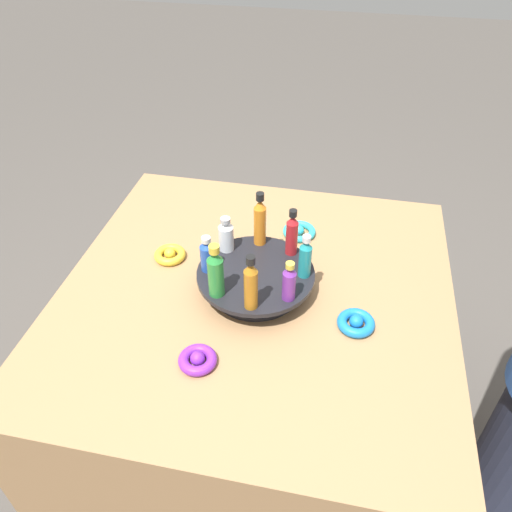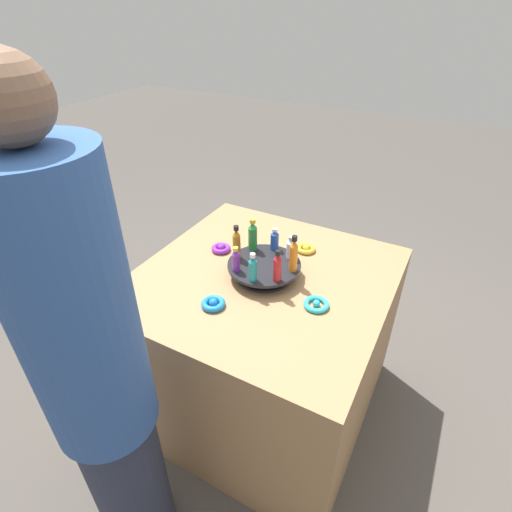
{
  "view_description": "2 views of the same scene",
  "coord_description": "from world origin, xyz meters",
  "px_view_note": "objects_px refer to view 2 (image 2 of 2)",
  "views": [
    {
      "loc": [
        -0.9,
        -0.18,
        1.62
      ],
      "look_at": [
        -0.0,
        -0.0,
        0.86
      ],
      "focal_mm": 35.0,
      "sensor_mm": 36.0,
      "label": 1
    },
    {
      "loc": [
        0.58,
        -1.15,
        1.7
      ],
      "look_at": [
        -0.01,
        -0.05,
        0.88
      ],
      "focal_mm": 28.0,
      "sensor_mm": 36.0,
      "label": 2
    }
  ],
  "objects_px": {
    "ribbon_bow_purple": "(221,248)",
    "ribbon_bow_blue": "(213,304)",
    "bottle_purple": "(236,260)",
    "bottle_teal": "(253,268)",
    "bottle_blue": "(275,240)",
    "bottle_amber": "(237,243)",
    "ribbon_bow_gold": "(306,249)",
    "bottle_red": "(277,267)",
    "bottle_green": "(253,235)",
    "person_figure": "(99,385)",
    "ribbon_bow_teal": "(316,304)",
    "bottle_clear": "(291,248)",
    "display_stand": "(264,269)",
    "bottle_orange": "(294,255)"
  },
  "relations": [
    {
      "from": "bottle_purple",
      "to": "ribbon_bow_gold",
      "type": "xyz_separation_m",
      "value": [
        0.15,
        0.34,
        -0.1
      ]
    },
    {
      "from": "bottle_purple",
      "to": "bottle_orange",
      "type": "height_order",
      "value": "bottle_orange"
    },
    {
      "from": "ribbon_bow_purple",
      "to": "ribbon_bow_gold",
      "type": "height_order",
      "value": "ribbon_bow_purple"
    },
    {
      "from": "display_stand",
      "to": "bottle_clear",
      "type": "bearing_deg",
      "value": 51.33
    },
    {
      "from": "bottle_purple",
      "to": "ribbon_bow_teal",
      "type": "xyz_separation_m",
      "value": [
        0.33,
        0.02,
        -0.1
      ]
    },
    {
      "from": "bottle_red",
      "to": "bottle_purple",
      "type": "bearing_deg",
      "value": -173.67
    },
    {
      "from": "bottle_blue",
      "to": "ribbon_bow_gold",
      "type": "distance_m",
      "value": 0.19
    },
    {
      "from": "bottle_amber",
      "to": "person_figure",
      "type": "xyz_separation_m",
      "value": [
        0.0,
        -0.72,
        -0.05
      ]
    },
    {
      "from": "bottle_purple",
      "to": "bottle_clear",
      "type": "relative_size",
      "value": 1.08
    },
    {
      "from": "bottle_purple",
      "to": "bottle_blue",
      "type": "relative_size",
      "value": 1.07
    },
    {
      "from": "bottle_amber",
      "to": "ribbon_bow_blue",
      "type": "height_order",
      "value": "bottle_amber"
    },
    {
      "from": "bottle_teal",
      "to": "person_figure",
      "type": "bearing_deg",
      "value": -101.78
    },
    {
      "from": "bottle_red",
      "to": "bottle_clear",
      "type": "relative_size",
      "value": 1.35
    },
    {
      "from": "bottle_teal",
      "to": "bottle_clear",
      "type": "xyz_separation_m",
      "value": [
        0.06,
        0.21,
        -0.01
      ]
    },
    {
      "from": "ribbon_bow_purple",
      "to": "bottle_green",
      "type": "bearing_deg",
      "value": -0.92
    },
    {
      "from": "ribbon_bow_gold",
      "to": "person_figure",
      "type": "xyz_separation_m",
      "value": [
        -0.19,
        -0.99,
        0.06
      ]
    },
    {
      "from": "ribbon_bow_blue",
      "to": "ribbon_bow_teal",
      "type": "distance_m",
      "value": 0.37
    },
    {
      "from": "display_stand",
      "to": "bottle_purple",
      "type": "distance_m",
      "value": 0.14
    },
    {
      "from": "bottle_amber",
      "to": "person_figure",
      "type": "height_order",
      "value": "person_figure"
    },
    {
      "from": "bottle_amber",
      "to": "ribbon_bow_blue",
      "type": "distance_m",
      "value": 0.27
    },
    {
      "from": "bottle_orange",
      "to": "bottle_amber",
      "type": "distance_m",
      "value": 0.23
    },
    {
      "from": "bottle_teal",
      "to": "ribbon_bow_blue",
      "type": "distance_m",
      "value": 0.19
    },
    {
      "from": "display_stand",
      "to": "ribbon_bow_purple",
      "type": "distance_m",
      "value": 0.26
    },
    {
      "from": "bottle_clear",
      "to": "ribbon_bow_blue",
      "type": "relative_size",
      "value": 1.09
    },
    {
      "from": "bottle_purple",
      "to": "bottle_teal",
      "type": "bearing_deg",
      "value": -16.17
    },
    {
      "from": "bottle_green",
      "to": "ribbon_bow_blue",
      "type": "xyz_separation_m",
      "value": [
        0.02,
        -0.33,
        -0.11
      ]
    },
    {
      "from": "bottle_red",
      "to": "bottle_green",
      "type": "relative_size",
      "value": 0.93
    },
    {
      "from": "bottle_purple",
      "to": "bottle_blue",
      "type": "height_order",
      "value": "bottle_purple"
    },
    {
      "from": "bottle_purple",
      "to": "person_figure",
      "type": "height_order",
      "value": "person_figure"
    },
    {
      "from": "bottle_purple",
      "to": "bottle_blue",
      "type": "bearing_deg",
      "value": 73.83
    },
    {
      "from": "bottle_orange",
      "to": "ribbon_bow_purple",
      "type": "height_order",
      "value": "bottle_orange"
    },
    {
      "from": "bottle_orange",
      "to": "bottle_blue",
      "type": "distance_m",
      "value": 0.17
    },
    {
      "from": "bottle_red",
      "to": "ribbon_bow_blue",
      "type": "distance_m",
      "value": 0.27
    },
    {
      "from": "bottle_red",
      "to": "ribbon_bow_purple",
      "type": "bearing_deg",
      "value": 156.55
    },
    {
      "from": "bottle_orange",
      "to": "ribbon_bow_purple",
      "type": "distance_m",
      "value": 0.39
    },
    {
      "from": "ribbon_bow_purple",
      "to": "ribbon_bow_blue",
      "type": "relative_size",
      "value": 0.96
    },
    {
      "from": "bottle_blue",
      "to": "bottle_amber",
      "type": "xyz_separation_m",
      "value": [
        -0.1,
        -0.13,
        0.02
      ]
    },
    {
      "from": "bottle_amber",
      "to": "person_figure",
      "type": "bearing_deg",
      "value": -89.98
    },
    {
      "from": "bottle_green",
      "to": "person_figure",
      "type": "distance_m",
      "value": 0.81
    },
    {
      "from": "bottle_purple",
      "to": "bottle_amber",
      "type": "height_order",
      "value": "bottle_amber"
    },
    {
      "from": "ribbon_bow_purple",
      "to": "person_figure",
      "type": "height_order",
      "value": "person_figure"
    },
    {
      "from": "ribbon_bow_teal",
      "to": "person_figure",
      "type": "xyz_separation_m",
      "value": [
        -0.37,
        -0.66,
        0.06
      ]
    },
    {
      "from": "bottle_purple",
      "to": "bottle_teal",
      "type": "height_order",
      "value": "bottle_teal"
    },
    {
      "from": "bottle_blue",
      "to": "bottle_amber",
      "type": "relative_size",
      "value": 0.67
    },
    {
      "from": "display_stand",
      "to": "bottle_orange",
      "type": "xyz_separation_m",
      "value": [
        0.12,
        0.01,
        0.09
      ]
    },
    {
      "from": "bottle_amber",
      "to": "bottle_green",
      "type": "bearing_deg",
      "value": 73.83
    },
    {
      "from": "bottle_orange",
      "to": "bottle_amber",
      "type": "xyz_separation_m",
      "value": [
        -0.23,
        -0.03,
        -0.0
      ]
    },
    {
      "from": "display_stand",
      "to": "bottle_green",
      "type": "distance_m",
      "value": 0.15
    },
    {
      "from": "bottle_teal",
      "to": "bottle_green",
      "type": "height_order",
      "value": "bottle_green"
    },
    {
      "from": "bottle_teal",
      "to": "bottle_clear",
      "type": "bearing_deg",
      "value": 73.83
    }
  ]
}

